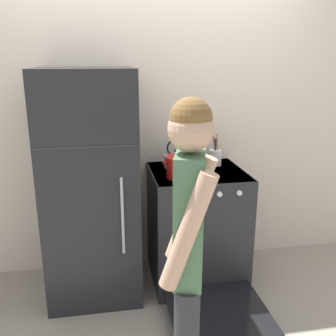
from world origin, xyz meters
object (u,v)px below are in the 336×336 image
Objects in this scene: utensil_jar at (215,157)px; person at (189,254)px; stove_range at (197,228)px; dutch_oven_pot at (181,167)px; tea_kettle at (175,159)px; refrigerator at (91,186)px.

utensil_jar is 0.16× the size of person.
person is (-0.36, -1.20, 0.46)m from stove_range.
tea_kettle is (0.01, 0.27, -0.01)m from dutch_oven_pot.
utensil_jar is at bearing 1.15° from tea_kettle.
dutch_oven_pot is 1.01× the size of utensil_jar.
utensil_jar is at bearing -5.22° from person.
refrigerator is 0.68m from dutch_oven_pot.
tea_kettle is 1.39m from person.
tea_kettle is 0.33m from utensil_jar.
person is (-0.21, -1.38, -0.07)m from tea_kettle.
dutch_oven_pot is (-0.16, -0.10, 0.55)m from stove_range.
person reaches higher than tea_kettle.
tea_kettle is 0.14× the size of person.
refrigerator reaches higher than tea_kettle.
refrigerator is 1.02m from utensil_jar.
tea_kettle is at bearing 7.46° from person.
utensil_jar reaches higher than dutch_oven_pot.
stove_range is 5.43× the size of utensil_jar.
refrigerator is at bearing 36.40° from person.
refrigerator is at bearing -171.32° from utensil_jar.
refrigerator is at bearing 169.39° from dutch_oven_pot.
person is at bearing -99.87° from dutch_oven_pot.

